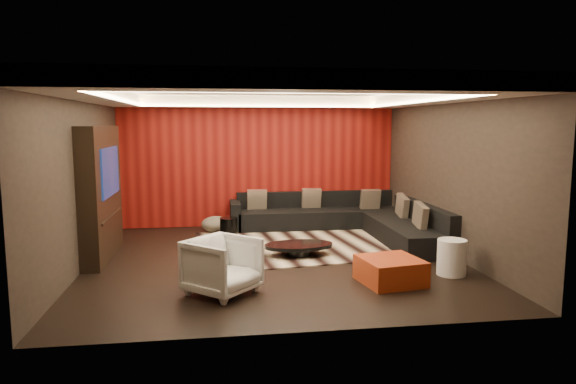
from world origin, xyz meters
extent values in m
cube|color=black|center=(0.00, 0.00, -0.01)|extent=(6.00, 6.00, 0.02)
cube|color=silver|center=(0.00, 0.00, 2.81)|extent=(6.00, 6.00, 0.02)
cube|color=black|center=(0.00, 3.01, 1.40)|extent=(6.00, 0.02, 2.80)
cube|color=black|center=(-3.01, 0.00, 1.40)|extent=(0.02, 6.00, 2.80)
cube|color=black|center=(3.01, 0.00, 1.40)|extent=(0.02, 6.00, 2.80)
cube|color=#6B0C0A|center=(0.00, 2.97, 1.40)|extent=(5.98, 0.05, 2.78)
cube|color=silver|center=(0.00, 2.70, 2.69)|extent=(6.00, 0.60, 0.22)
cube|color=silver|center=(0.00, -2.70, 2.69)|extent=(6.00, 0.60, 0.22)
cube|color=silver|center=(-2.70, 0.00, 2.69)|extent=(0.60, 4.80, 0.22)
cube|color=silver|center=(2.70, 0.00, 2.69)|extent=(0.60, 4.80, 0.22)
cube|color=#FFD899|center=(0.00, 2.36, 2.60)|extent=(4.80, 0.08, 0.04)
cube|color=#FFD899|center=(0.00, -2.36, 2.60)|extent=(4.80, 0.08, 0.04)
cube|color=#FFD899|center=(-2.36, 0.00, 2.60)|extent=(0.08, 4.80, 0.04)
cube|color=#FFD899|center=(2.36, 0.00, 2.60)|extent=(0.08, 4.80, 0.04)
cube|color=black|center=(-2.85, 0.60, 1.10)|extent=(0.30, 2.00, 2.20)
cube|color=black|center=(-2.69, 0.60, 1.45)|extent=(0.04, 1.30, 0.80)
cube|color=black|center=(-2.69, 0.60, 0.70)|extent=(0.04, 1.60, 0.04)
cube|color=beige|center=(0.78, 1.05, 0.01)|extent=(4.33, 3.46, 0.02)
cylinder|color=black|center=(0.42, 0.17, 0.12)|extent=(1.25, 1.25, 0.20)
cylinder|color=black|center=(-0.72, 1.66, 0.22)|extent=(0.43, 0.43, 0.40)
ellipsoid|color=#BFB094|center=(-0.97, 2.30, 0.18)|extent=(0.60, 0.60, 0.32)
cylinder|color=white|center=(2.50, -1.21, 0.27)|extent=(0.44, 0.44, 0.53)
cube|color=maroon|center=(1.46, -1.46, 0.18)|extent=(0.92, 0.92, 0.35)
imported|color=silver|center=(-0.89, -1.59, 0.38)|extent=(1.15, 1.15, 0.75)
cube|color=black|center=(1.25, 2.55, 0.20)|extent=(3.50, 0.90, 0.40)
cube|color=black|center=(1.25, 2.90, 0.57)|extent=(3.50, 0.20, 0.35)
cube|color=black|center=(2.55, 0.80, 0.20)|extent=(0.90, 2.60, 0.40)
cube|color=black|center=(2.90, 0.80, 0.57)|extent=(0.20, 2.60, 0.35)
cube|color=black|center=(-0.55, 2.55, 0.30)|extent=(0.20, 0.90, 0.60)
cube|color=tan|center=(-0.07, 2.70, 0.62)|extent=(0.42, 0.20, 0.44)
cube|color=tan|center=(1.12, 2.73, 0.62)|extent=(0.42, 0.20, 0.44)
cube|color=tan|center=(2.63, 0.31, 0.62)|extent=(0.12, 0.50, 0.50)
cube|color=tan|center=(2.70, 1.37, 0.62)|extent=(0.12, 0.50, 0.50)
cube|color=tan|center=(2.36, 2.39, 0.62)|extent=(0.42, 0.20, 0.44)
camera|label=1|loc=(-0.97, -8.21, 2.23)|focal=32.00mm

